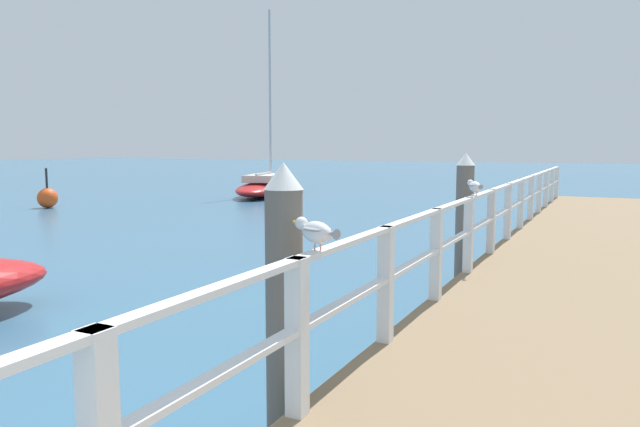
{
  "coord_description": "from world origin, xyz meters",
  "views": [
    {
      "loc": [
        0.28,
        0.8,
        2.21
      ],
      "look_at": [
        -3.83,
        9.13,
        1.15
      ],
      "focal_mm": 33.85,
      "sensor_mm": 36.0,
      "label": 1
    }
  ],
  "objects_px": {
    "dock_piling_near": "(284,301)",
    "channel_buoy": "(47,198)",
    "dock_piling_far": "(464,217)",
    "seagull_foreground": "(316,231)",
    "boat_1": "(269,186)",
    "seagull_background": "(475,186)"
  },
  "relations": [
    {
      "from": "boat_1",
      "to": "dock_piling_far",
      "type": "bearing_deg",
      "value": -63.57
    },
    {
      "from": "dock_piling_near",
      "to": "seagull_foreground",
      "type": "distance_m",
      "value": 0.72
    },
    {
      "from": "channel_buoy",
      "to": "boat_1",
      "type": "bearing_deg",
      "value": 61.94
    },
    {
      "from": "dock_piling_far",
      "to": "seagull_background",
      "type": "distance_m",
      "value": 1.27
    },
    {
      "from": "dock_piling_far",
      "to": "channel_buoy",
      "type": "height_order",
      "value": "dock_piling_far"
    },
    {
      "from": "dock_piling_near",
      "to": "boat_1",
      "type": "distance_m",
      "value": 22.16
    },
    {
      "from": "dock_piling_near",
      "to": "seagull_foreground",
      "type": "xyz_separation_m",
      "value": [
        0.37,
        -0.22,
        0.58
      ]
    },
    {
      "from": "seagull_background",
      "to": "boat_1",
      "type": "xyz_separation_m",
      "value": [
        -11.93,
        14.11,
        -1.23
      ]
    },
    {
      "from": "seagull_background",
      "to": "channel_buoy",
      "type": "xyz_separation_m",
      "value": [
        -16.18,
        6.12,
        -1.27
      ]
    },
    {
      "from": "dock_piling_near",
      "to": "boat_1",
      "type": "xyz_separation_m",
      "value": [
        -11.55,
        18.9,
        -0.65
      ]
    },
    {
      "from": "dock_piling_near",
      "to": "seagull_foreground",
      "type": "relative_size",
      "value": 4.66
    },
    {
      "from": "dock_piling_near",
      "to": "channel_buoy",
      "type": "distance_m",
      "value": 19.22
    },
    {
      "from": "dock_piling_near",
      "to": "boat_1",
      "type": "bearing_deg",
      "value": 121.43
    },
    {
      "from": "seagull_background",
      "to": "dock_piling_far",
      "type": "bearing_deg",
      "value": 75.85
    },
    {
      "from": "dock_piling_far",
      "to": "boat_1",
      "type": "xyz_separation_m",
      "value": [
        -11.55,
        13.04,
        -0.65
      ]
    },
    {
      "from": "channel_buoy",
      "to": "dock_piling_near",
      "type": "bearing_deg",
      "value": -34.63
    },
    {
      "from": "boat_1",
      "to": "channel_buoy",
      "type": "distance_m",
      "value": 9.05
    },
    {
      "from": "dock_piling_near",
      "to": "seagull_background",
      "type": "relative_size",
      "value": 4.95
    },
    {
      "from": "seagull_background",
      "to": "channel_buoy",
      "type": "relative_size",
      "value": 0.3
    },
    {
      "from": "dock_piling_far",
      "to": "channel_buoy",
      "type": "relative_size",
      "value": 1.49
    },
    {
      "from": "seagull_background",
      "to": "boat_1",
      "type": "distance_m",
      "value": 18.52
    },
    {
      "from": "dock_piling_far",
      "to": "seagull_foreground",
      "type": "xyz_separation_m",
      "value": [
        0.37,
        -6.08,
        0.58
      ]
    }
  ]
}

